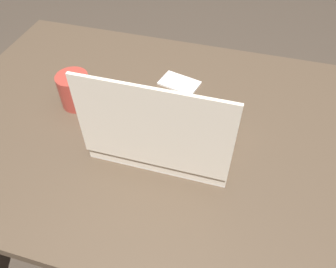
# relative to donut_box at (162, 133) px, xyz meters

# --- Properties ---
(ground_plane) EXTENTS (8.00, 8.00, 0.00)m
(ground_plane) POSITION_rel_donut_box_xyz_m (0.04, -0.07, -0.77)
(ground_plane) COLOR #42382D
(dining_table) EXTENTS (1.22, 0.84, 0.72)m
(dining_table) POSITION_rel_donut_box_xyz_m (0.04, -0.07, -0.15)
(dining_table) COLOR #4C3D2D
(dining_table) RESTS_ON ground_plane
(donut_box) EXTENTS (0.33, 0.23, 0.26)m
(donut_box) POSITION_rel_donut_box_xyz_m (0.00, 0.00, 0.00)
(donut_box) COLOR silver
(donut_box) RESTS_ON dining_table
(coffee_mug) EXTENTS (0.09, 0.09, 0.10)m
(coffee_mug) POSITION_rel_donut_box_xyz_m (0.28, -0.09, -0.00)
(coffee_mug) COLOR #A3382D
(coffee_mug) RESTS_ON dining_table
(paper_napkin) EXTENTS (0.13, 0.10, 0.01)m
(paper_napkin) POSITION_rel_donut_box_xyz_m (0.02, -0.26, -0.05)
(paper_napkin) COLOR white
(paper_napkin) RESTS_ON dining_table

